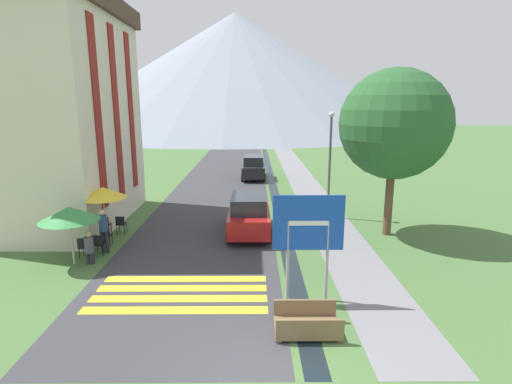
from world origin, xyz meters
TOP-DOWN VIEW (x-y plane):
  - ground_plane at (0.00, 20.00)m, footprint 160.00×160.00m
  - road at (-2.50, 30.00)m, footprint 6.40×60.00m
  - footpath at (3.60, 30.00)m, footprint 2.20×60.00m
  - drainage_channel at (1.20, 30.00)m, footprint 0.60×60.00m
  - crosswalk_marking at (-2.50, 4.10)m, footprint 5.44×2.54m
  - mountain_distant at (-4.19, 84.43)m, footprint 81.72×81.72m
  - hotel_building at (-9.39, 12.00)m, footprint 5.75×8.98m
  - road_sign at (1.41, 3.66)m, footprint 2.09×0.11m
  - footbridge at (1.20, 1.93)m, footprint 1.70×1.10m
  - parked_car_near at (-0.40, 10.02)m, footprint 1.93×4.21m
  - parked_car_far at (-0.20, 23.72)m, footprint 1.84×4.57m
  - cafe_chair_far_left at (-6.93, 9.92)m, footprint 0.40×0.40m
  - cafe_chair_near_right at (-6.26, 7.35)m, footprint 0.40×0.40m
  - cafe_chair_near_left at (-6.69, 7.02)m, footprint 0.40×0.40m
  - cafe_chair_middle at (-6.35, 8.37)m, footprint 0.40×0.40m
  - cafe_chair_far_right at (-6.24, 9.98)m, footprint 0.40×0.40m
  - cafe_umbrella_front_green at (-6.88, 6.50)m, footprint 2.12×2.12m
  - cafe_umbrella_middle_yellow at (-6.41, 8.60)m, footprint 1.93×1.93m
  - person_seated_near at (-6.27, 6.50)m, footprint 0.32×0.32m
  - person_standing_terrace at (-6.13, 7.61)m, footprint 0.32×0.32m
  - streetlamp at (3.69, 12.64)m, footprint 0.28×0.28m
  - tree_by_path at (5.88, 9.86)m, footprint 4.76×4.76m

SIDE VIEW (x-z plane):
  - ground_plane at x=0.00m, z-range 0.00..0.00m
  - drainage_channel at x=1.20m, z-range 0.00..0.00m
  - road at x=-2.50m, z-range 0.00..0.01m
  - footpath at x=3.60m, z-range 0.00..0.01m
  - crosswalk_marking at x=-2.50m, z-range 0.00..0.01m
  - footbridge at x=1.20m, z-range -0.10..0.55m
  - cafe_chair_far_left at x=-6.93m, z-range 0.09..0.94m
  - cafe_chair_near_right at x=-6.26m, z-range 0.09..0.94m
  - cafe_chair_near_left at x=-6.69m, z-range 0.09..0.94m
  - cafe_chair_middle at x=-6.35m, z-range 0.09..0.94m
  - cafe_chair_far_right at x=-6.24m, z-range 0.09..0.94m
  - person_seated_near at x=-6.27m, z-range 0.07..1.34m
  - parked_car_near at x=-0.40m, z-range 0.00..1.82m
  - parked_car_far at x=-0.20m, z-range 0.00..1.82m
  - person_standing_terrace at x=-6.13m, z-range 0.15..1.92m
  - cafe_umbrella_front_green at x=-6.88m, z-range 0.84..3.04m
  - road_sign at x=1.41m, z-range 0.55..3.83m
  - cafe_umbrella_middle_yellow at x=-6.41m, z-range 1.01..3.49m
  - streetlamp at x=3.69m, z-range 0.49..5.92m
  - tree_by_path at x=5.88m, z-range 1.28..8.63m
  - hotel_building at x=-9.39m, z-range 0.43..11.17m
  - mountain_distant at x=-4.19m, z-range 0.00..24.84m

